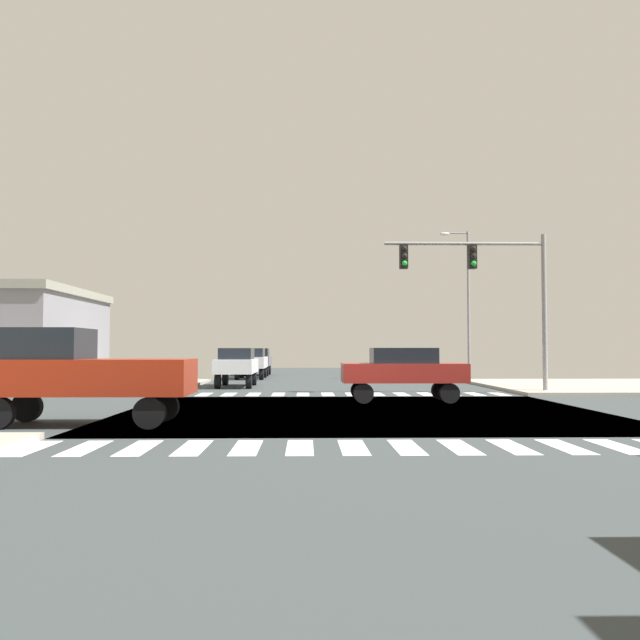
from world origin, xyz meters
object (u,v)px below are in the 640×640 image
(sedan_queued_3, at_px, (403,370))
(sedan_outer_5, at_px, (251,361))
(sedan_inner_6, at_px, (237,364))
(street_lamp, at_px, (465,292))
(pickup_leading_1, at_px, (79,372))
(traffic_signal_mast, at_px, (482,275))
(sedan_trailing_4, at_px, (257,359))

(sedan_queued_3, distance_m, sedan_outer_5, 19.22)
(sedan_inner_6, bearing_deg, street_lamp, -150.83)
(sedan_outer_5, bearing_deg, sedan_queued_3, 110.65)
(pickup_leading_1, bearing_deg, sedan_outer_5, -4.96)
(sedan_outer_5, bearing_deg, traffic_signal_mast, 127.60)
(street_lamp, bearing_deg, pickup_leading_1, -122.74)
(sedan_inner_6, bearing_deg, traffic_signal_mast, 154.42)
(sedan_trailing_4, xyz_separation_m, sedan_outer_5, (0.00, -5.21, 0.00))
(street_lamp, bearing_deg, sedan_inner_6, -150.83)
(sedan_trailing_4, distance_m, sedan_outer_5, 5.21)
(sedan_trailing_4, xyz_separation_m, sedan_inner_6, (0.00, -13.98, 0.00))
(sedan_queued_3, relative_size, sedan_inner_6, 1.00)
(street_lamp, xyz_separation_m, sedan_inner_6, (-12.90, -7.20, -4.14))
(traffic_signal_mast, distance_m, sedan_queued_3, 6.81)
(pickup_leading_1, height_order, sedan_outer_5, pickup_leading_1)
(sedan_trailing_4, bearing_deg, street_lamp, 152.28)
(sedan_inner_6, bearing_deg, sedan_trailing_4, -90.00)
(traffic_signal_mast, bearing_deg, street_lamp, 79.84)
(street_lamp, distance_m, sedan_queued_3, 18.01)
(street_lamp, height_order, sedan_trailing_4, street_lamp)
(sedan_queued_3, bearing_deg, sedan_inner_6, -143.68)
(sedan_outer_5, bearing_deg, sedan_inner_6, 90.00)
(sedan_inner_6, bearing_deg, pickup_leading_1, 82.39)
(traffic_signal_mast, distance_m, sedan_inner_6, 12.44)
(street_lamp, xyz_separation_m, sedan_queued_3, (-6.12, -16.42, -4.14))
(pickup_leading_1, xyz_separation_m, sedan_inner_6, (2.17, 16.22, -0.17))
(traffic_signal_mast, bearing_deg, sedan_trailing_4, 119.24)
(sedan_queued_3, xyz_separation_m, sedan_trailing_4, (-6.78, 23.20, 0.00))
(street_lamp, bearing_deg, sedan_trailing_4, 152.28)
(sedan_queued_3, bearing_deg, traffic_signal_mast, 136.41)
(sedan_outer_5, bearing_deg, sedan_trailing_4, -90.00)
(street_lamp, relative_size, sedan_outer_5, 2.07)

